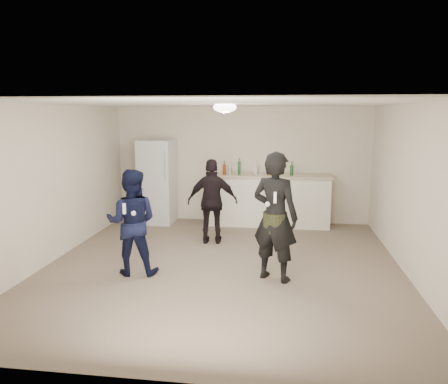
# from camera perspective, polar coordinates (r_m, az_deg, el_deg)

# --- Properties ---
(floor) EXTENTS (6.00, 6.00, 0.00)m
(floor) POSITION_cam_1_polar(r_m,az_deg,el_deg) (6.91, -0.23, -9.72)
(floor) COLOR #6B5B4C
(floor) RESTS_ON ground
(ceiling) EXTENTS (6.00, 6.00, 0.00)m
(ceiling) POSITION_cam_1_polar(r_m,az_deg,el_deg) (6.50, -0.24, 11.48)
(ceiling) COLOR silver
(ceiling) RESTS_ON wall_back
(wall_back) EXTENTS (6.00, 0.00, 6.00)m
(wall_back) POSITION_cam_1_polar(r_m,az_deg,el_deg) (9.54, 2.29, 3.57)
(wall_back) COLOR beige
(wall_back) RESTS_ON floor
(wall_front) EXTENTS (6.00, 0.00, 6.00)m
(wall_front) POSITION_cam_1_polar(r_m,az_deg,el_deg) (3.72, -6.77, -7.24)
(wall_front) COLOR beige
(wall_front) RESTS_ON floor
(wall_left) EXTENTS (0.00, 6.00, 6.00)m
(wall_left) POSITION_cam_1_polar(r_m,az_deg,el_deg) (7.48, -21.58, 0.99)
(wall_left) COLOR beige
(wall_left) RESTS_ON floor
(wall_right) EXTENTS (0.00, 6.00, 6.00)m
(wall_right) POSITION_cam_1_polar(r_m,az_deg,el_deg) (6.78, 23.43, -0.03)
(wall_right) COLOR beige
(wall_right) RESTS_ON floor
(counter) EXTENTS (2.60, 0.56, 1.05)m
(counter) POSITION_cam_1_polar(r_m,az_deg,el_deg) (9.29, 5.61, -1.18)
(counter) COLOR white
(counter) RESTS_ON floor
(counter_top) EXTENTS (2.68, 0.64, 0.04)m
(counter_top) POSITION_cam_1_polar(r_m,az_deg,el_deg) (9.20, 5.67, 2.15)
(counter_top) COLOR beige
(counter_top) RESTS_ON counter
(fridge) EXTENTS (0.70, 0.70, 1.80)m
(fridge) POSITION_cam_1_polar(r_m,az_deg,el_deg) (9.54, -8.74, 1.34)
(fridge) COLOR silver
(fridge) RESTS_ON floor
(fridge_handle) EXTENTS (0.02, 0.02, 0.60)m
(fridge_handle) POSITION_cam_1_polar(r_m,az_deg,el_deg) (9.06, -7.77, 3.44)
(fridge_handle) COLOR silver
(fridge_handle) RESTS_ON fridge
(ceiling_dome) EXTENTS (0.36, 0.36, 0.16)m
(ceiling_dome) POSITION_cam_1_polar(r_m,az_deg,el_deg) (6.79, 0.12, 11.00)
(ceiling_dome) COLOR white
(ceiling_dome) RESTS_ON ceiling
(shaker) EXTENTS (0.08, 0.08, 0.17)m
(shaker) POSITION_cam_1_polar(r_m,az_deg,el_deg) (9.25, 0.77, 2.90)
(shaker) COLOR silver
(shaker) RESTS_ON counter_top
(man) EXTENTS (0.83, 0.68, 1.57)m
(man) POSITION_cam_1_polar(r_m,az_deg,el_deg) (6.56, -11.94, -3.88)
(man) COLOR #0E153E
(man) RESTS_ON floor
(woman) EXTENTS (0.80, 0.68, 1.85)m
(woman) POSITION_cam_1_polar(r_m,az_deg,el_deg) (6.19, 6.68, -3.23)
(woman) COLOR black
(woman) RESTS_ON floor
(camo_shorts) EXTENTS (0.34, 0.34, 0.28)m
(camo_shorts) POSITION_cam_1_polar(r_m,az_deg,el_deg) (6.21, 6.66, -3.90)
(camo_shorts) COLOR #2F3719
(camo_shorts) RESTS_ON woman
(spectator) EXTENTS (0.94, 0.47, 1.55)m
(spectator) POSITION_cam_1_polar(r_m,az_deg,el_deg) (7.94, -1.51, -1.26)
(spectator) COLOR black
(spectator) RESTS_ON floor
(remote_man) EXTENTS (0.04, 0.04, 0.15)m
(remote_man) POSITION_cam_1_polar(r_m,az_deg,el_deg) (6.25, -12.89, -2.13)
(remote_man) COLOR white
(remote_man) RESTS_ON man
(nunchuk_man) EXTENTS (0.07, 0.07, 0.07)m
(nunchuk_man) POSITION_cam_1_polar(r_m,az_deg,el_deg) (6.25, -11.74, -2.74)
(nunchuk_man) COLOR silver
(nunchuk_man) RESTS_ON man
(remote_woman) EXTENTS (0.04, 0.04, 0.15)m
(remote_woman) POSITION_cam_1_polar(r_m,az_deg,el_deg) (5.88, 6.69, -0.72)
(remote_woman) COLOR white
(remote_woman) RESTS_ON woman
(nunchuk_woman) EXTENTS (0.07, 0.07, 0.07)m
(nunchuk_woman) POSITION_cam_1_polar(r_m,az_deg,el_deg) (5.93, 5.71, -1.59)
(nunchuk_woman) COLOR white
(nunchuk_woman) RESTS_ON woman
(bottle_cluster) EXTENTS (1.47, 0.24, 0.28)m
(bottle_cluster) POSITION_cam_1_polar(r_m,az_deg,el_deg) (9.12, 4.21, 2.93)
(bottle_cluster) COLOR #175123
(bottle_cluster) RESTS_ON counter_top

